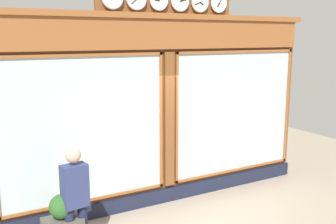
# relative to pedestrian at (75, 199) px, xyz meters

# --- Properties ---
(shop_facade) EXTENTS (6.55, 0.42, 4.13)m
(shop_facade) POSITION_rel_pedestrian_xyz_m (-2.17, -1.28, 0.91)
(shop_facade) COLOR brown
(shop_facade) RESTS_ON ground_plane
(pedestrian) EXTENTS (0.39, 0.27, 1.69)m
(pedestrian) POSITION_rel_pedestrian_xyz_m (0.00, 0.00, 0.00)
(pedestrian) COLOR #191E38
(pedestrian) RESTS_ON ground_plane
(planter_shrub) EXTENTS (0.36, 0.36, 0.36)m
(planter_shrub) POSITION_rel_pedestrian_xyz_m (0.18, -0.10, -0.11)
(planter_shrub) COLOR #285623
(planter_shrub) RESTS_ON planter_box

